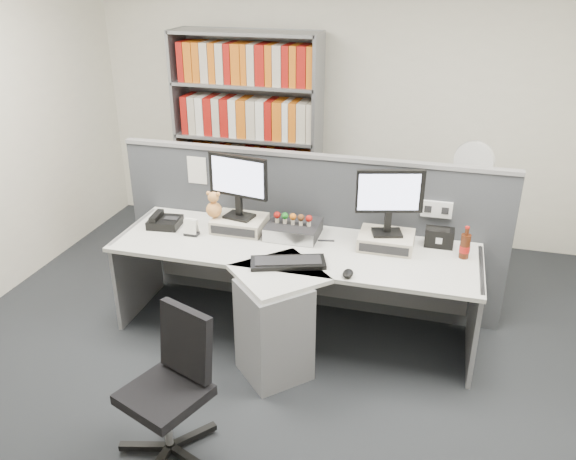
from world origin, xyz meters
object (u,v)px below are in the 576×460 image
(desk_fan, at_px, (473,166))
(monitor_left, at_px, (238,181))
(desk, at_px, (286,293))
(desk_phone, at_px, (164,222))
(filing_cabinet, at_px, (463,242))
(desk_calendar, at_px, (191,228))
(mouse, at_px, (348,274))
(speaker, at_px, (439,237))
(keyboard, at_px, (288,262))
(monitor_right, at_px, (390,197))
(shelving_unit, at_px, (248,140))
(desktop_pc, at_px, (293,229))
(office_chair, at_px, (173,382))
(cola_bottle, at_px, (465,246))

(desk_fan, bearing_deg, monitor_left, -148.67)
(desk, height_order, desk_phone, desk_phone)
(filing_cabinet, relative_size, desk_fan, 1.27)
(desk_calendar, bearing_deg, desk, -14.24)
(mouse, bearing_deg, speaker, 48.21)
(desk, relative_size, keyboard, 4.87)
(keyboard, bearing_deg, monitor_right, 36.33)
(keyboard, relative_size, shelving_unit, 0.27)
(desk, xyz_separation_m, speaker, (0.99, 0.50, 0.33))
(speaker, bearing_deg, mouse, -131.79)
(monitor_left, relative_size, desk_calendar, 3.76)
(shelving_unit, bearing_deg, desktop_pc, -59.81)
(shelving_unit, bearing_deg, office_chair, -79.27)
(desk_phone, bearing_deg, monitor_left, 9.27)
(desk_fan, xyz_separation_m, office_chair, (-1.55, -2.48, -0.59))
(filing_cabinet, bearing_deg, office_chair, -121.96)
(monitor_right, relative_size, keyboard, 0.89)
(desk, bearing_deg, speaker, 26.62)
(monitor_right, xyz_separation_m, desk_fan, (0.57, 1.02, -0.06))
(desktop_pc, height_order, shelving_unit, shelving_unit)
(mouse, xyz_separation_m, filing_cabinet, (0.75, 1.51, -0.39))
(shelving_unit, distance_m, office_chair, 3.02)
(desk, relative_size, desk_phone, 10.24)
(mouse, xyz_separation_m, shelving_unit, (-1.35, 1.96, 0.24))
(keyboard, relative_size, desk_calendar, 4.16)
(monitor_left, height_order, monitor_right, monitor_left)
(monitor_left, distance_m, cola_bottle, 1.66)
(desk_phone, distance_m, desk_fan, 2.52)
(cola_bottle, xyz_separation_m, office_chair, (-1.51, -1.44, -0.35))
(speaker, distance_m, cola_bottle, 0.22)
(cola_bottle, bearing_deg, desk_phone, -178.22)
(monitor_right, bearing_deg, desk, -148.69)
(desk, height_order, desk_calendar, desk_calendar)
(speaker, height_order, shelving_unit, shelving_unit)
(speaker, bearing_deg, desktop_pc, -174.08)
(filing_cabinet, xyz_separation_m, desk_fan, (0.00, -0.00, 0.70))
(cola_bottle, distance_m, desk_fan, 1.07)
(monitor_left, height_order, cola_bottle, monitor_left)
(monitor_left, height_order, mouse, monitor_left)
(shelving_unit, distance_m, filing_cabinet, 2.24)
(monitor_left, height_order, desk_calendar, monitor_left)
(monitor_right, distance_m, desk_calendar, 1.46)
(desktop_pc, relative_size, desk_phone, 1.48)
(desk, distance_m, office_chair, 1.13)
(desk_phone, xyz_separation_m, office_chair, (0.70, -1.37, -0.30))
(speaker, xyz_separation_m, office_chair, (-1.34, -1.57, -0.33))
(monitor_right, height_order, shelving_unit, shelving_unit)
(monitor_right, relative_size, filing_cabinet, 0.68)
(monitor_right, relative_size, cola_bottle, 2.04)
(monitor_left, xyz_separation_m, speaker, (1.46, 0.11, -0.32))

